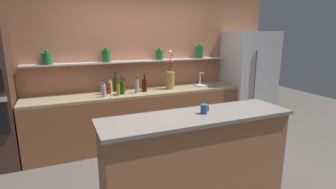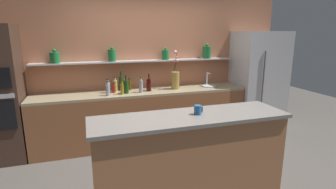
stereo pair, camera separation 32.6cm
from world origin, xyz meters
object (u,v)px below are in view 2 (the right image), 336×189
bottle_sauce_6 (148,86)px  bottle_spirit_7 (108,87)px  bottle_wine_8 (126,87)px  coffee_mug (198,110)px  sink_fixture (209,85)px  refrigerator (258,82)px  bottle_oil_5 (122,89)px  bottle_spirit_2 (108,90)px  bottle_oil_1 (129,85)px  bottle_spirit_3 (141,86)px  bottle_wine_10 (121,83)px  bottle_sauce_9 (114,89)px  bottle_wine_0 (149,85)px  flower_vase (175,78)px  bottle_spirit_4 (115,85)px

bottle_sauce_6 → bottle_spirit_7: bottle_spirit_7 is taller
bottle_wine_8 → coffee_mug: 1.77m
sink_fixture → refrigerator: bearing=-2.7°
refrigerator → bottle_oil_5: 2.65m
sink_fixture → bottle_spirit_2: 1.85m
bottle_oil_1 → bottle_spirit_3: bottle_spirit_3 is taller
refrigerator → bottle_wine_10: (-2.62, 0.20, 0.09)m
bottle_sauce_9 → bottle_wine_10: bottle_wine_10 is taller
bottle_oil_5 → bottle_wine_10: 0.31m
bottle_wine_10 → bottle_spirit_3: bearing=-41.1°
bottle_wine_8 → bottle_spirit_7: bearing=156.8°
sink_fixture → bottle_wine_0: bearing=-177.8°
bottle_wine_10 → refrigerator: bearing=-4.4°
refrigerator → bottle_sauce_9: 2.76m
bottle_wine_8 → bottle_sauce_9: bearing=149.8°
bottle_wine_8 → coffee_mug: bearing=-72.9°
refrigerator → bottle_oil_1: 2.49m
bottle_sauce_9 → bottle_wine_10: (0.14, 0.13, 0.06)m
bottle_oil_5 → bottle_sauce_9: bearing=123.3°
bottle_sauce_6 → bottle_wine_8: 0.42m
refrigerator → bottle_sauce_9: (-2.76, 0.07, 0.03)m
bottle_spirit_3 → bottle_wine_10: bottle_wine_10 is taller
bottle_wine_10 → coffee_mug: bearing=-73.7°
flower_vase → bottle_wine_0: (-0.48, -0.03, -0.08)m
bottle_spirit_7 → bottle_wine_10: (0.24, 0.12, 0.03)m
bottle_spirit_2 → bottle_wine_8: size_ratio=0.76×
bottle_oil_5 → bottle_wine_10: size_ratio=0.70×
sink_fixture → coffee_mug: bearing=-119.9°
coffee_mug → bottle_spirit_2: bearing=116.9°
bottle_spirit_4 → bottle_spirit_7: bearing=-146.4°
bottle_wine_10 → bottle_spirit_2: bearing=-128.8°
flower_vase → bottle_spirit_4: bearing=172.9°
bottle_wine_10 → coffee_mug: 2.02m
flower_vase → bottle_oil_5: bearing=-171.7°
refrigerator → flower_vase: size_ratio=2.86×
flower_vase → bottle_spirit_2: (-1.18, -0.15, -0.10)m
flower_vase → bottle_sauce_6: size_ratio=3.66×
bottle_spirit_4 → bottle_wine_10: bearing=19.2°
sink_fixture → bottle_sauce_6: sink_fixture is taller
bottle_spirit_2 → bottle_wine_8: 0.31m
refrigerator → bottle_wine_8: size_ratio=6.39×
flower_vase → bottle_wine_0: flower_vase is taller
bottle_sauce_6 → sink_fixture: bearing=-1.7°
bottle_wine_0 → bottle_oil_1: 0.36m
bottle_sauce_6 → coffee_mug: 1.82m
bottle_wine_8 → coffee_mug: size_ratio=2.91×
bottle_oil_5 → bottle_sauce_6: (0.47, 0.19, -0.02)m
bottle_wine_0 → bottle_sauce_9: (-0.58, 0.06, -0.04)m
refrigerator → bottle_sauce_6: 2.18m
flower_vase → bottle_wine_10: size_ratio=2.04×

